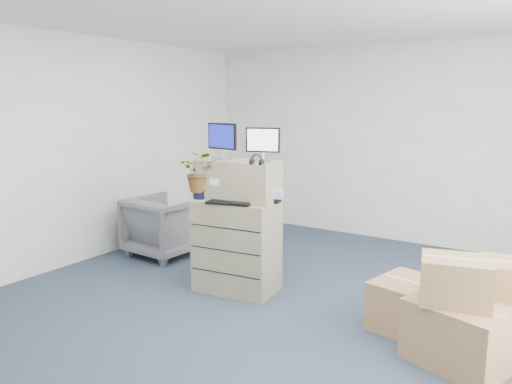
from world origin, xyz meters
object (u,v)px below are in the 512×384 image
monitor_left (222,139)px  monitor_right (263,143)px  office_chair (164,223)px  keyboard (230,203)px  potted_plant (201,177)px  filing_cabinet_lower (237,246)px  water_bottle (248,189)px

monitor_left → monitor_right: monitor_left is taller
monitor_right → office_chair: bearing=148.8°
monitor_left → keyboard: (0.23, -0.20, -0.62)m
monitor_right → potted_plant: monitor_right is taller
monitor_left → office_chair: size_ratio=0.45×
filing_cabinet_lower → potted_plant: bearing=-162.0°
filing_cabinet_lower → monitor_left: 1.14m
monitor_right → office_chair: (-1.79, 0.43, -1.16)m
filing_cabinet_lower → office_chair: bearing=154.8°
monitor_right → office_chair: monitor_right is taller
filing_cabinet_lower → monitor_left: bearing=164.1°
water_bottle → monitor_left: bearing=-175.0°
water_bottle → office_chair: (-1.62, 0.46, -0.68)m
monitor_left → monitor_right: 0.47m
filing_cabinet_lower → water_bottle: water_bottle is taller
keyboard → filing_cabinet_lower: bearing=87.8°
monitor_left → monitor_right: size_ratio=1.12×
monitor_right → water_bottle: monitor_right is taller
monitor_right → water_bottle: 0.51m
filing_cabinet_lower → office_chair: size_ratio=1.14×
potted_plant → keyboard: bearing=-0.9°
water_bottle → office_chair: size_ratio=0.30×
water_bottle → potted_plant: potted_plant is taller
keyboard → water_bottle: (0.07, 0.22, 0.11)m
keyboard → water_bottle: size_ratio=1.84×
monitor_left → potted_plant: size_ratio=0.75×
monitor_right → potted_plant: size_ratio=0.67×
monitor_right → monitor_left: bearing=168.8°
keyboard → office_chair: bearing=143.3°
monitor_left → water_bottle: size_ratio=1.52×
filing_cabinet_lower → potted_plant: 0.82m
water_bottle → filing_cabinet_lower: bearing=-149.4°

